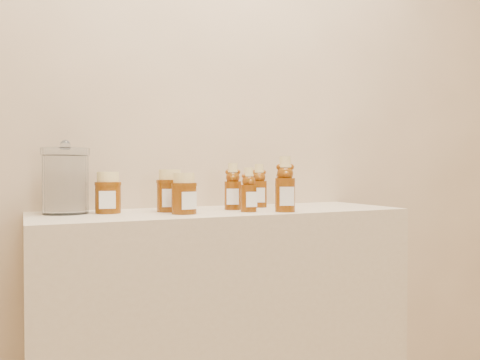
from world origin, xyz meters
name	(u,v)px	position (x,y,z in m)	size (l,w,h in m)	color
wall_back	(203,83)	(0.00, 1.75, 1.35)	(3.50, 0.02, 2.70)	tan
display_table	(225,346)	(0.00, 1.55, 0.45)	(1.20, 0.40, 0.90)	tan
bear_bottle_back_left	(233,183)	(0.04, 1.57, 0.99)	(0.06, 0.06, 0.18)	#5C2A07
bear_bottle_back_mid	(259,183)	(0.17, 1.63, 0.99)	(0.06, 0.06, 0.17)	#5C2A07
bear_bottle_back_right	(282,185)	(0.25, 1.61, 0.98)	(0.05, 0.05, 0.16)	#5C2A07
bear_bottle_front_left	(249,187)	(0.05, 1.47, 0.98)	(0.05, 0.05, 0.16)	#5C2A07
bear_bottle_front_right	(285,180)	(0.15, 1.42, 1.00)	(0.07, 0.07, 0.20)	#5C2A07
honey_jar_left	(108,193)	(-0.36, 1.61, 0.96)	(0.08, 0.08, 0.13)	#5C2A07
honey_jar_back	(170,191)	(-0.18, 1.58, 0.97)	(0.09, 0.09, 0.13)	#5C2A07
honey_jar_front	(184,193)	(-0.16, 1.49, 0.96)	(0.08, 0.08, 0.12)	#5C2A07
glass_canister	(66,178)	(-0.48, 1.64, 1.01)	(0.14, 0.14, 0.22)	white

